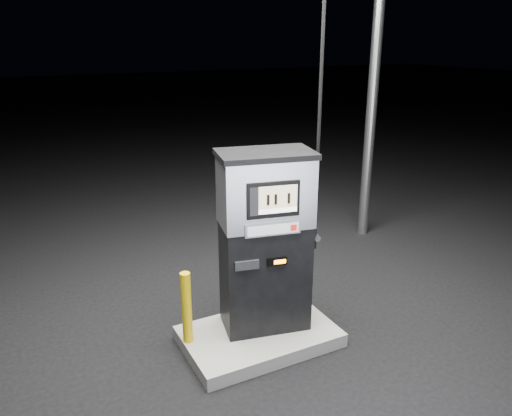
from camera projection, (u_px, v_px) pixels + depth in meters
name	position (u px, v px, depth m)	size (l,w,h in m)	color
ground	(259.00, 342.00, 5.39)	(80.00, 80.00, 0.00)	black
pump_island	(259.00, 336.00, 5.37)	(1.60, 1.00, 0.15)	slate
fuel_dispenser	(266.00, 240.00, 5.15)	(1.11, 0.75, 3.99)	black
bollard_left	(187.00, 308.00, 5.03)	(0.10, 0.10, 0.78)	gold
bollard_right	(304.00, 285.00, 5.45)	(0.11, 0.11, 0.81)	gold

